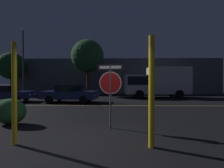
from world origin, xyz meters
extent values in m
plane|color=black|center=(0.00, 0.00, 0.00)|extent=(260.00, 260.00, 0.00)
cube|color=gold|center=(0.00, 7.39, 0.00)|extent=(39.92, 0.12, 0.01)
cylinder|color=#4C4C51|center=(0.57, 1.58, 1.09)|extent=(0.06, 0.06, 2.19)
cylinder|color=white|center=(0.57, 1.58, 1.57)|extent=(0.78, 0.12, 0.78)
cylinder|color=#B71414|center=(0.57, 1.58, 1.57)|extent=(0.72, 0.12, 0.73)
cube|color=black|center=(0.57, 1.58, 2.12)|extent=(0.92, 0.15, 0.22)
cube|color=white|center=(0.57, 1.58, 2.12)|extent=(0.75, 0.13, 0.10)
cylinder|color=yellow|center=(-1.82, -0.10, 1.31)|extent=(0.12, 0.12, 2.62)
cylinder|color=yellow|center=(1.64, -0.20, 1.37)|extent=(0.15, 0.15, 2.73)
ellipsoid|color=#2D6633|center=(-3.23, 2.00, 0.49)|extent=(1.17, 0.86, 0.97)
cube|color=navy|center=(-8.35, 9.39, 0.58)|extent=(4.62, 2.15, 0.56)
cube|color=black|center=(-8.48, 9.38, 1.09)|extent=(1.91, 1.68, 0.46)
cylinder|color=black|center=(-7.03, 10.36, 0.30)|extent=(0.61, 0.25, 0.60)
cylinder|color=black|center=(-6.89, 8.64, 0.30)|extent=(0.61, 0.25, 0.60)
sphere|color=#F4EFCC|center=(-6.13, 10.13, 0.61)|extent=(0.14, 0.14, 0.14)
sphere|color=#F4EFCC|center=(-6.04, 9.02, 0.61)|extent=(0.14, 0.14, 0.14)
cube|color=navy|center=(-2.87, 9.22, 0.60)|extent=(4.37, 2.30, 0.60)
cube|color=black|center=(-3.00, 9.23, 1.14)|extent=(1.82, 1.81, 0.47)
cylinder|color=black|center=(-1.49, 10.05, 0.30)|extent=(0.61, 0.25, 0.60)
cylinder|color=black|center=(-1.65, 8.18, 0.30)|extent=(0.61, 0.25, 0.60)
cylinder|color=black|center=(-4.10, 10.27, 0.30)|extent=(0.61, 0.25, 0.60)
cylinder|color=black|center=(-4.25, 8.40, 0.30)|extent=(0.61, 0.25, 0.60)
sphere|color=#F4EFCC|center=(-0.69, 9.65, 0.63)|extent=(0.14, 0.14, 0.14)
sphere|color=#F4EFCC|center=(-0.79, 8.44, 0.63)|extent=(0.14, 0.14, 0.14)
cube|color=silver|center=(2.91, 13.69, 1.37)|extent=(2.59, 2.32, 1.93)
cube|color=black|center=(2.91, 13.69, 1.75)|extent=(2.34, 2.35, 0.85)
cube|color=silver|center=(6.17, 13.87, 1.77)|extent=(4.16, 2.54, 2.74)
cylinder|color=black|center=(3.03, 12.58, 0.42)|extent=(0.85, 0.32, 0.84)
cylinder|color=black|center=(2.92, 14.82, 0.42)|extent=(0.85, 0.32, 0.84)
cylinder|color=black|center=(6.94, 12.78, 0.42)|extent=(0.85, 0.32, 0.84)
cylinder|color=black|center=(6.82, 15.02, 0.42)|extent=(0.85, 0.32, 0.84)
cylinder|color=#4C4C51|center=(-8.84, 13.26, 3.39)|extent=(0.16, 0.16, 6.79)
sphere|color=#F9E5B2|center=(-8.84, 13.26, 6.98)|extent=(0.37, 0.37, 0.37)
cylinder|color=#422D1E|center=(-12.26, 16.88, 1.20)|extent=(0.32, 0.32, 2.41)
sphere|color=#19471E|center=(-12.26, 16.88, 3.61)|extent=(3.34, 3.34, 3.34)
cylinder|color=#422D1E|center=(-2.64, 16.06, 1.66)|extent=(0.32, 0.32, 3.31)
sphere|color=#235128|center=(-2.64, 16.06, 4.69)|extent=(3.83, 3.83, 3.83)
cube|color=#4C4C56|center=(0.72, 20.51, 2.38)|extent=(27.95, 3.66, 4.77)
camera|label=1|loc=(0.79, -4.48, 1.60)|focal=28.00mm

